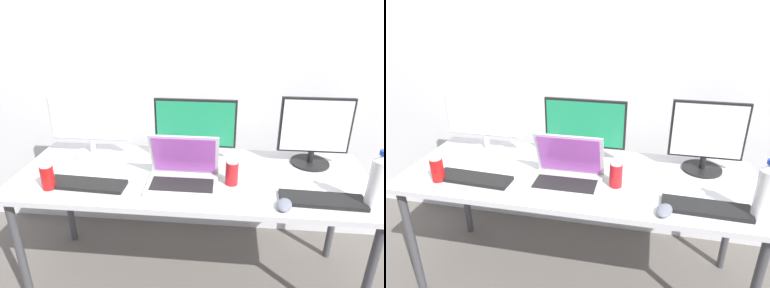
# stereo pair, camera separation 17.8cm
# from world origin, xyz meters

# --- Properties ---
(ground_plane) EXTENTS (16.00, 16.00, 0.00)m
(ground_plane) POSITION_xyz_m (0.00, 0.00, 0.00)
(ground_plane) COLOR #5B5651
(wall_back) EXTENTS (7.00, 0.08, 2.60)m
(wall_back) POSITION_xyz_m (0.00, 0.59, 1.30)
(wall_back) COLOR silver
(wall_back) RESTS_ON ground
(work_desk) EXTENTS (1.90, 0.70, 0.74)m
(work_desk) POSITION_xyz_m (0.00, 0.00, 0.68)
(work_desk) COLOR #424247
(work_desk) RESTS_ON ground
(monitor_left) EXTENTS (0.48, 0.21, 0.36)m
(monitor_left) POSITION_xyz_m (-0.62, 0.19, 0.93)
(monitor_left) COLOR silver
(monitor_left) RESTS_ON work_desk
(monitor_center) EXTENTS (0.46, 0.20, 0.37)m
(monitor_center) POSITION_xyz_m (-0.00, 0.19, 0.93)
(monitor_center) COLOR black
(monitor_center) RESTS_ON work_desk
(monitor_right) EXTENTS (0.39, 0.22, 0.39)m
(monitor_right) POSITION_xyz_m (0.66, 0.19, 0.94)
(monitor_right) COLOR black
(monitor_right) RESTS_ON work_desk
(laptop_silver) EXTENTS (0.36, 0.25, 0.26)m
(laptop_silver) POSITION_xyz_m (-0.04, -0.10, 0.80)
(laptop_silver) COLOR silver
(laptop_silver) RESTS_ON work_desk
(keyboard_main) EXTENTS (0.40, 0.14, 0.02)m
(keyboard_main) POSITION_xyz_m (0.64, -0.20, 0.75)
(keyboard_main) COLOR black
(keyboard_main) RESTS_ON work_desk
(keyboard_aux) EXTENTS (0.42, 0.14, 0.02)m
(keyboard_aux) POSITION_xyz_m (-0.53, -0.17, 0.75)
(keyboard_aux) COLOR black
(keyboard_aux) RESTS_ON work_desk
(mouse_by_keyboard) EXTENTS (0.10, 0.12, 0.03)m
(mouse_by_keyboard) POSITION_xyz_m (0.45, -0.27, 0.76)
(mouse_by_keyboard) COLOR slate
(mouse_by_keyboard) RESTS_ON work_desk
(water_bottle) EXTENTS (0.07, 0.07, 0.28)m
(water_bottle) POSITION_xyz_m (0.85, -0.22, 0.87)
(water_bottle) COLOR silver
(water_bottle) RESTS_ON work_desk
(soda_can_near_keyboard) EXTENTS (0.07, 0.07, 0.13)m
(soda_can_near_keyboard) POSITION_xyz_m (0.21, -0.08, 0.80)
(soda_can_near_keyboard) COLOR red
(soda_can_near_keyboard) RESTS_ON work_desk
(soda_can_by_laptop) EXTENTS (0.07, 0.07, 0.13)m
(soda_can_by_laptop) POSITION_xyz_m (-0.70, -0.21, 0.80)
(soda_can_by_laptop) COLOR red
(soda_can_by_laptop) RESTS_ON work_desk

